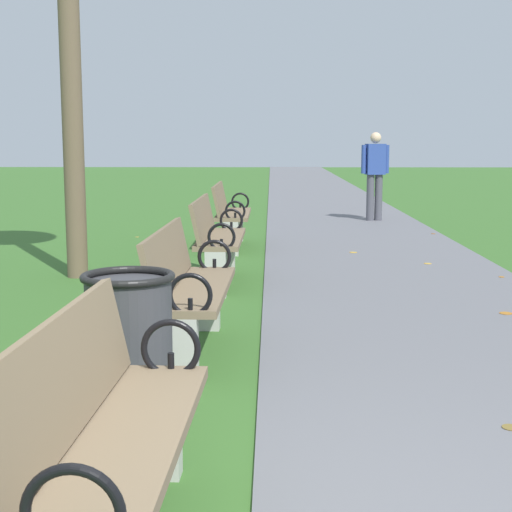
% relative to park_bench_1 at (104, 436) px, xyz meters
% --- Properties ---
extents(paved_walkway, '(2.79, 44.00, 0.02)m').
position_rel_park_bench_1_xyz_m(paved_walkway, '(1.90, 17.90, -0.48)').
color(paved_walkway, slate).
rests_on(paved_walkway, ground).
extents(park_bench_1, '(0.52, 1.61, 0.90)m').
position_rel_park_bench_1_xyz_m(park_bench_1, '(0.00, 0.00, 0.00)').
color(park_bench_1, '#7A664C').
rests_on(park_bench_1, ground).
extents(park_bench_2, '(0.50, 1.61, 0.90)m').
position_rel_park_bench_1_xyz_m(park_bench_2, '(-0.00, 2.70, 0.00)').
color(park_bench_2, '#7A664C').
rests_on(park_bench_2, ground).
extents(park_bench_3, '(0.49, 1.60, 0.90)m').
position_rel_park_bench_1_xyz_m(park_bench_3, '(-0.00, 5.45, 0.00)').
color(park_bench_3, '#7A664C').
rests_on(park_bench_3, ground).
extents(park_bench_4, '(0.48, 1.60, 0.90)m').
position_rel_park_bench_1_xyz_m(park_bench_4, '(-0.00, 8.12, 0.00)').
color(park_bench_4, '#7A664C').
rests_on(park_bench_4, ground).
extents(pedestrian_walking, '(0.52, 0.28, 1.62)m').
position_rel_park_bench_1_xyz_m(pedestrian_walking, '(2.49, 11.68, 0.44)').
color(pedestrian_walking, '#4C4C56').
rests_on(pedestrian_walking, paved_walkway).
extents(trash_bin, '(0.48, 0.48, 0.84)m').
position_rel_park_bench_1_xyz_m(trash_bin, '(-0.15, 1.27, -0.06)').
color(trash_bin, '#38383D').
rests_on(trash_bin, ground).
extents(scattered_leaves, '(4.79, 11.55, 0.02)m').
position_rel_park_bench_1_xyz_m(scattered_leaves, '(0.74, 3.52, -0.47)').
color(scattered_leaves, brown).
rests_on(scattered_leaves, ground).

